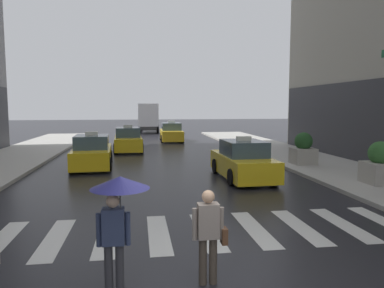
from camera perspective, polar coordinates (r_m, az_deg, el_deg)
crosswalk_markings at (r=9.18m, az=-1.39°, el=-13.55°), size 11.30×2.80×0.01m
taxi_lead at (r=15.69m, az=7.93°, el=-2.71°), size 2.01×4.58×1.80m
taxi_second at (r=19.04m, az=-15.30°, el=-1.35°), size 2.10×4.62×1.80m
taxi_third at (r=25.48m, az=-9.93°, el=0.56°), size 2.06×4.60×1.80m
taxi_fourth at (r=32.10m, az=-3.24°, el=1.72°), size 1.98×4.57×1.80m
box_truck at (r=43.36m, az=-6.72°, el=4.26°), size 2.57×7.63×3.35m
pedestrian_with_umbrella at (r=6.09m, az=-11.52°, el=-8.89°), size 0.96×0.96×1.94m
pedestrian_with_handbag at (r=6.42m, az=2.65°, el=-13.44°), size 0.60×0.24×1.65m
planter_near_corner at (r=15.55m, az=27.26°, el=-2.84°), size 1.10×1.10×1.60m
planter_mid_block at (r=19.34m, az=16.96°, el=-0.85°), size 1.10×1.10×1.60m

